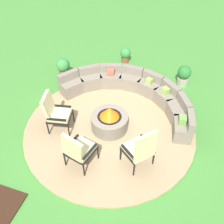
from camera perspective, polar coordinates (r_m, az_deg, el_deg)
ground_plane at (r=6.93m, az=-0.54°, el=-3.79°), size 24.00×24.00×0.00m
patio_circle at (r=6.90m, az=-0.54°, el=-3.62°), size 4.50×4.50×0.06m
fire_pit at (r=6.69m, az=-0.55°, el=-1.88°), size 0.96×0.96×0.69m
curved_stone_bench at (r=7.59m, az=4.75°, el=4.47°), size 4.03×2.10×0.68m
lounge_chair_front_left at (r=6.66m, az=-12.35°, el=0.01°), size 0.71×0.67×1.08m
lounge_chair_front_right at (r=5.74m, az=-7.56°, el=-8.16°), size 0.70×0.72×1.10m
lounge_chair_back_left at (r=5.71m, az=6.34°, el=-8.05°), size 0.80×0.84×1.13m
potted_plant_0 at (r=9.39m, az=2.99°, el=12.60°), size 0.37×0.37×0.54m
potted_plant_2 at (r=8.62m, az=-10.68°, el=9.60°), size 0.43×0.43×0.71m
potted_plant_3 at (r=8.52m, az=15.58°, el=7.89°), size 0.42×0.42×0.67m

